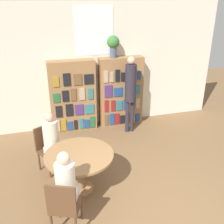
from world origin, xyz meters
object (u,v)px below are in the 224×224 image
at_px(flower_vase, 113,44).
at_px(seated_reader_right, 67,184).
at_px(reading_table, 79,161).
at_px(chair_left_side, 48,146).
at_px(bookshelf_right, 121,92).
at_px(librarian_standing, 130,88).
at_px(bookshelf_left, 73,96).
at_px(chair_near_camera, 64,205).
at_px(seated_reader_left, 53,140).

relative_size(flower_vase, seated_reader_right, 0.41).
bearing_deg(reading_table, seated_reader_right, -112.96).
bearing_deg(chair_left_side, seated_reader_right, 66.18).
height_order(reading_table, seated_reader_right, seated_reader_right).
height_order(bookshelf_right, librarian_standing, librarian_standing).
distance_m(bookshelf_right, chair_left_side, 2.49).
distance_m(bookshelf_left, seated_reader_right, 3.04).
bearing_deg(librarian_standing, flower_vase, 118.26).
relative_size(reading_table, chair_near_camera, 1.29).
xyz_separation_m(chair_left_side, librarian_standing, (2.00, 1.04, 0.63)).
relative_size(flower_vase, chair_left_side, 0.57).
distance_m(bookshelf_left, librarian_standing, 1.40).
xyz_separation_m(bookshelf_left, reading_table, (-0.25, -2.32, -0.28)).
bearing_deg(bookshelf_left, seated_reader_left, -110.26).
distance_m(flower_vase, chair_left_side, 2.80).
distance_m(bookshelf_right, seated_reader_left, 2.50).
bearing_deg(chair_left_side, flower_vase, -169.29).
height_order(chair_near_camera, chair_left_side, same).
bearing_deg(chair_left_side, reading_table, 90.00).
distance_m(seated_reader_left, librarian_standing, 2.29).
bearing_deg(seated_reader_right, bookshelf_right, 82.69).
xyz_separation_m(bookshelf_right, seated_reader_right, (-1.74, -2.99, -0.17)).
distance_m(chair_near_camera, librarian_standing, 3.31).
bearing_deg(bookshelf_right, bookshelf_left, -179.99).
bearing_deg(bookshelf_right, chair_left_side, -141.39).
height_order(reading_table, librarian_standing, librarian_standing).
bearing_deg(bookshelf_right, flower_vase, 178.61).
bearing_deg(bookshelf_left, chair_left_side, -114.95).
distance_m(reading_table, seated_reader_left, 0.74).
height_order(bookshelf_right, chair_left_side, bookshelf_right).
bearing_deg(librarian_standing, bookshelf_left, 158.72).
distance_m(flower_vase, reading_table, 3.02).
xyz_separation_m(flower_vase, chair_near_camera, (-1.62, -3.16, -1.57)).
bearing_deg(chair_left_side, chair_near_camera, 63.00).
bearing_deg(flower_vase, librarian_standing, -61.74).
bearing_deg(seated_reader_left, chair_left_side, -90.00).
bearing_deg(flower_vase, seated_reader_right, -117.33).
relative_size(bookshelf_left, seated_reader_right, 1.41).
height_order(bookshelf_left, flower_vase, flower_vase).
relative_size(bookshelf_left, chair_left_side, 1.97).
height_order(chair_near_camera, seated_reader_right, seated_reader_right).
height_order(chair_near_camera, librarian_standing, librarian_standing).
height_order(flower_vase, chair_near_camera, flower_vase).
bearing_deg(seated_reader_right, flower_vase, 85.63).
xyz_separation_m(chair_near_camera, seated_reader_right, (0.07, 0.16, 0.21)).
xyz_separation_m(flower_vase, seated_reader_right, (-1.55, -2.99, -1.36)).
distance_m(seated_reader_right, librarian_standing, 3.11).
bearing_deg(chair_near_camera, seated_reader_left, 113.83).
distance_m(chair_near_camera, chair_left_side, 1.62).
xyz_separation_m(chair_left_side, seated_reader_right, (0.18, -1.45, 0.21)).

